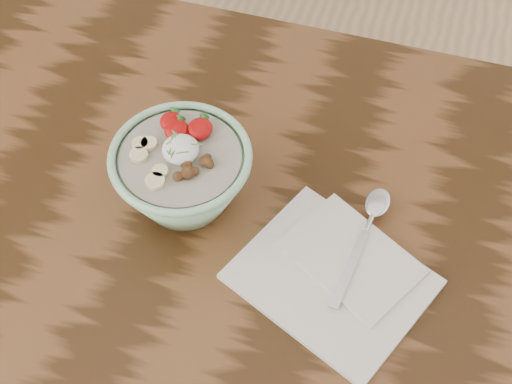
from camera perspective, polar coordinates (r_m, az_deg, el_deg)
table at (r=104.40cm, az=3.51°, el=-7.93°), size 160.00×90.00×75.00cm
breakfast_bowl at (r=96.46cm, az=-5.89°, el=1.46°), size 19.00×19.00×12.52cm
napkin at (r=94.78cm, az=6.39°, el=-6.59°), size 29.12×26.84×1.44cm
spoon at (r=98.51cm, az=9.19°, el=-2.09°), size 4.97×20.20×1.05cm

